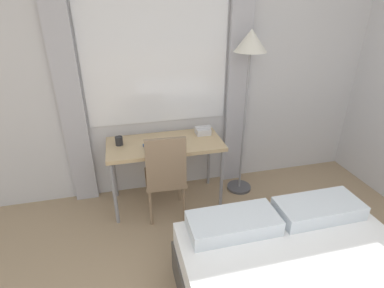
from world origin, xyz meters
name	(u,v)px	position (x,y,z in m)	size (l,w,h in m)	color
wall_back_with_window	(182,74)	(-0.04, 2.81, 1.35)	(5.32, 0.13, 2.70)	silver
desk	(165,148)	(-0.31, 2.46, 0.68)	(1.19, 0.56, 0.74)	tan
desk_chair	(166,174)	(-0.35, 2.19, 0.53)	(0.42, 0.42, 0.96)	#8C7259
standing_lamp	(249,60)	(0.58, 2.50, 1.53)	(0.33, 0.33, 1.83)	#4C4C51
telephone	(203,131)	(0.14, 2.57, 0.78)	(0.18, 0.14, 0.09)	silver
book	(158,145)	(-0.38, 2.39, 0.75)	(0.30, 0.20, 0.02)	navy
mug	(119,141)	(-0.76, 2.51, 0.79)	(0.08, 0.08, 0.09)	#262628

